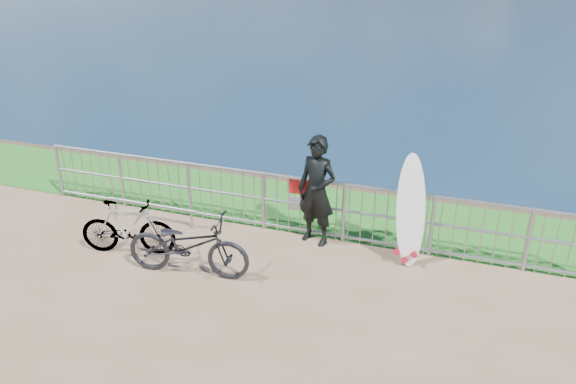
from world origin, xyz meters
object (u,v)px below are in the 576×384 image
at_px(surfboard, 410,215).
at_px(bicycle_far, 128,227).
at_px(surfer, 317,191).
at_px(bicycle_near, 188,245).

height_order(surfboard, bicycle_far, surfboard).
bearing_deg(bicycle_far, surfer, -78.53).
bearing_deg(surfboard, surfer, 173.76).
bearing_deg(surfer, surfboard, 9.25).
distance_m(surfboard, bicycle_far, 4.68).
xyz_separation_m(surfer, bicycle_near, (-1.60, -1.67, -0.45)).
bearing_deg(bicycle_far, bicycle_near, -116.24).
distance_m(bicycle_near, bicycle_far, 1.31).
height_order(surfboard, bicycle_near, surfboard).
xyz_separation_m(surfer, bicycle_far, (-2.89, -1.41, -0.49)).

